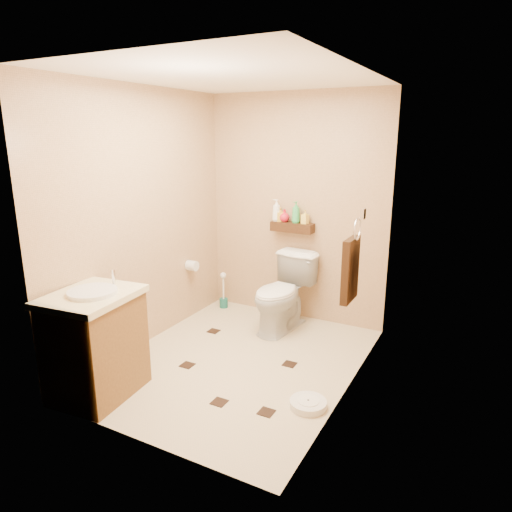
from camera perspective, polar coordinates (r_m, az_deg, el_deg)
The scene contains 19 objects.
ground at distance 4.20m, azimuth -2.31°, elevation -13.02°, with size 2.50×2.50×0.00m, color #C2AD8E.
wall_back at distance 4.89m, azimuth 4.97°, elevation 5.85°, with size 2.00×0.04×2.40m, color tan.
wall_front at distance 2.81m, azimuth -15.47°, elevation -1.48°, with size 2.00×0.04×2.40m, color tan.
wall_left at distance 4.37m, azimuth -13.91°, elevation 4.38°, with size 0.04×2.50×2.40m, color tan.
wall_right at distance 3.40m, azimuth 12.19°, elevation 1.54°, with size 0.04×2.50×2.40m, color tan.
ceiling at distance 3.73m, azimuth -2.72°, elevation 21.56°, with size 2.00×2.50×0.02m, color white.
wall_shelf at distance 4.85m, azimuth 4.55°, elevation 3.62°, with size 0.46×0.14×0.10m, color #3D2510.
floor_accents at distance 4.14m, azimuth -2.04°, elevation -13.40°, with size 1.23×1.32×0.01m.
toilet at distance 4.70m, azimuth 3.33°, elevation -4.69°, with size 0.44×0.77×0.78m, color white.
vanity at distance 3.75m, azimuth -19.41°, elevation -10.21°, with size 0.62×0.73×0.96m.
bathroom_scale at distance 3.60m, azimuth 6.53°, elevation -17.86°, with size 0.34×0.34×0.06m.
toilet_brush at distance 5.36m, azimuth -4.08°, elevation -4.90°, with size 0.10×0.10×0.43m.
towel_ring at distance 3.72m, azimuth 11.77°, elevation -1.34°, with size 0.12×0.30×0.76m.
toilet_paper at distance 4.96m, azimuth -8.00°, elevation -1.20°, with size 0.12×0.11×0.12m.
bottle_a at distance 4.89m, azimuth 2.59°, elevation 5.75°, with size 0.09×0.09×0.23m, color white.
bottle_b at distance 4.88m, azimuth 3.07°, elevation 5.22°, with size 0.07×0.07×0.15m, color gold.
bottle_c at distance 4.86m, azimuth 3.58°, elevation 5.09°, with size 0.11×0.11×0.14m, color red.
bottle_d at distance 4.80m, azimuth 5.02°, elevation 5.48°, with size 0.09×0.09×0.23m, color green.
bottle_e at distance 4.77m, azimuth 6.15°, elevation 4.89°, with size 0.06×0.07×0.14m, color #EFCD4F.
Camera 1 is at (1.88, -3.20, 1.97)m, focal length 32.00 mm.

